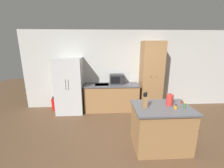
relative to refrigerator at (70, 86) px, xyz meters
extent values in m
plane|color=brown|center=(2.02, -1.93, -0.88)|extent=(14.00, 14.00, 0.00)
cube|color=#B2B2AD|center=(2.02, 0.40, 0.42)|extent=(7.20, 0.06, 2.60)
cube|color=#B7BABC|center=(0.00, 0.00, 0.00)|extent=(0.82, 0.74, 1.76)
cylinder|color=silver|center=(-0.04, -0.38, 0.14)|extent=(0.02, 0.02, 0.30)
cylinder|color=silver|center=(0.04, -0.38, 0.14)|extent=(0.02, 0.02, 0.30)
cube|color=olive|center=(1.34, 0.06, -0.46)|extent=(1.75, 0.61, 0.85)
cube|color=#4C4C51|center=(1.34, 0.06, -0.01)|extent=(1.79, 0.65, 0.03)
cube|color=#9EA0A3|center=(1.02, 0.06, 0.00)|extent=(0.44, 0.34, 0.01)
cube|color=olive|center=(2.64, 0.08, 0.25)|extent=(0.67, 0.57, 2.25)
sphere|color=black|center=(2.56, -0.22, 0.29)|extent=(0.02, 0.02, 0.02)
sphere|color=black|center=(2.72, -0.22, 0.29)|extent=(0.02, 0.02, 0.02)
cube|color=olive|center=(2.27, -1.90, -0.44)|extent=(1.11, 0.81, 0.88)
cube|color=#4C4C51|center=(2.27, -1.90, 0.02)|extent=(1.17, 0.87, 0.03)
cube|color=#232326|center=(1.52, 0.18, 0.16)|extent=(0.46, 0.34, 0.31)
cube|color=black|center=(1.46, 0.01, 0.16)|extent=(0.28, 0.01, 0.21)
cube|color=olive|center=(1.90, -1.92, 0.16)|extent=(0.09, 0.08, 0.23)
cylinder|color=black|center=(1.87, -1.91, 0.31)|extent=(0.02, 0.02, 0.08)
cylinder|color=black|center=(1.88, -1.92, 0.32)|extent=(0.02, 0.02, 0.09)
cylinder|color=black|center=(1.89, -1.92, 0.31)|extent=(0.02, 0.02, 0.08)
cylinder|color=black|center=(1.90, -1.93, 0.32)|extent=(0.02, 0.02, 0.10)
cylinder|color=black|center=(1.92, -1.92, 0.32)|extent=(0.02, 0.02, 0.10)
cylinder|color=black|center=(1.93, -1.92, 0.32)|extent=(0.02, 0.02, 0.09)
cylinder|color=#337033|center=(2.68, -1.99, 0.09)|extent=(0.04, 0.04, 0.10)
cylinder|color=#E5DB4C|center=(2.68, -1.99, 0.16)|extent=(0.03, 0.03, 0.02)
cylinder|color=#B2281E|center=(2.74, -1.75, 0.08)|extent=(0.04, 0.04, 0.07)
cylinder|color=#286628|center=(2.74, -1.75, 0.12)|extent=(0.03, 0.03, 0.02)
cylinder|color=orange|center=(2.49, -2.01, 0.08)|extent=(0.06, 0.06, 0.07)
cylinder|color=black|center=(2.49, -2.01, 0.12)|extent=(0.04, 0.04, 0.02)
cylinder|color=#B72D28|center=(2.44, -1.82, 0.16)|extent=(0.14, 0.14, 0.23)
sphere|color=#262628|center=(2.44, -1.82, 0.29)|extent=(0.02, 0.02, 0.02)
cylinder|color=red|center=(-0.60, 0.10, -0.68)|extent=(0.13, 0.13, 0.40)
cylinder|color=black|center=(-0.60, 0.10, -0.44)|extent=(0.06, 0.06, 0.07)
camera|label=1|loc=(1.10, -4.65, 1.27)|focal=24.00mm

